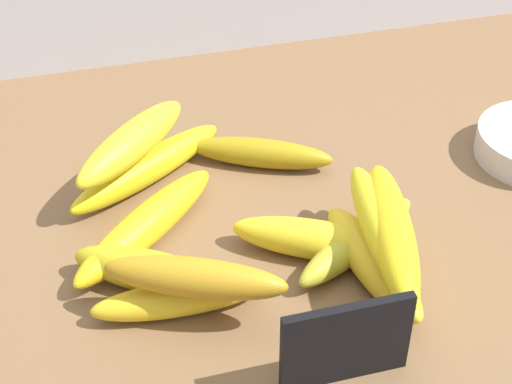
{
  "coord_description": "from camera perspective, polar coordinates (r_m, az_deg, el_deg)",
  "views": [
    {
      "loc": [
        -20.93,
        -59.31,
        58.09
      ],
      "look_at": [
        -4.6,
        1.09,
        8.0
      ],
      "focal_mm": 57.73,
      "sensor_mm": 36.0,
      "label": 1
    }
  ],
  "objects": [
    {
      "name": "banana_8",
      "position": [
        0.71,
        -4.24,
        -5.94
      ],
      "size": [
        16.34,
        9.86,
        3.57
      ],
      "primitive_type": "ellipsoid",
      "rotation": [
        0.0,
        0.0,
        5.87
      ],
      "color": "#C08A1D",
      "rests_on": "banana_6"
    },
    {
      "name": "banana_11",
      "position": [
        0.87,
        -8.64,
        3.4
      ],
      "size": [
        15.07,
        14.93,
        3.98
      ],
      "primitive_type": "ellipsoid",
      "rotation": [
        0.0,
        0.0,
        3.92
      ],
      "color": "yellow",
      "rests_on": "banana_5"
    },
    {
      "name": "chalkboard_sign",
      "position": [
        0.68,
        6.23,
        -10.51
      ],
      "size": [
        11.0,
        1.8,
        8.4
      ],
      "color": "black",
      "rests_on": "counter_top"
    },
    {
      "name": "banana_6",
      "position": [
        0.75,
        -5.45,
        -7.38
      ],
      "size": [
        15.73,
        4.02,
        3.3
      ],
      "primitive_type": "ellipsoid",
      "rotation": [
        0.0,
        0.0,
        6.24
      ],
      "color": "yellow",
      "rests_on": "counter_top"
    },
    {
      "name": "banana_10",
      "position": [
        0.75,
        8.77,
        -2.76
      ],
      "size": [
        5.48,
        19.57,
        3.45
      ],
      "primitive_type": "ellipsoid",
      "rotation": [
        0.0,
        0.0,
        4.61
      ],
      "color": "yellow",
      "rests_on": "banana_3"
    },
    {
      "name": "banana_0",
      "position": [
        0.8,
        7.06,
        -3.36
      ],
      "size": [
        16.1,
        11.55,
        3.4
      ],
      "primitive_type": "ellipsoid",
      "rotation": [
        0.0,
        0.0,
        3.68
      ],
      "color": "gold",
      "rests_on": "counter_top"
    },
    {
      "name": "banana_4",
      "position": [
        0.77,
        -7.29,
        -5.51
      ],
      "size": [
        15.18,
        11.62,
        4.04
      ],
      "primitive_type": "ellipsoid",
      "rotation": [
        0.0,
        0.0,
        2.58
      ],
      "color": "gold",
      "rests_on": "counter_top"
    },
    {
      "name": "banana_9",
      "position": [
        0.75,
        9.39,
        -2.78
      ],
      "size": [
        8.5,
        19.88,
        3.9
      ],
      "primitive_type": "ellipsoid",
      "rotation": [
        0.0,
        0.0,
        4.47
      ],
      "color": "yellow",
      "rests_on": "banana_3"
    },
    {
      "name": "banana_1",
      "position": [
        0.91,
        0.33,
        2.72
      ],
      "size": [
        15.91,
        9.81,
        3.27
      ],
      "primitive_type": "ellipsoid",
      "rotation": [
        0.0,
        0.0,
        5.84
      ],
      "color": "#A48816",
      "rests_on": "counter_top"
    },
    {
      "name": "banana_5",
      "position": [
        0.89,
        -7.51,
        1.71
      ],
      "size": [
        19.43,
        14.02,
        3.58
      ],
      "primitive_type": "ellipsoid",
      "rotation": [
        0.0,
        0.0,
        3.7
      ],
      "color": "yellow",
      "rests_on": "counter_top"
    },
    {
      "name": "banana_7",
      "position": [
        0.82,
        -7.63,
        -2.3
      ],
      "size": [
        17.83,
        16.43,
        3.85
      ],
      "primitive_type": "ellipsoid",
      "rotation": [
        0.0,
        0.0,
        0.73
      ],
      "color": "yellow",
      "rests_on": "counter_top"
    },
    {
      "name": "banana_2",
      "position": [
        0.8,
        4.41,
        -3.26
      ],
      "size": [
        16.38,
        11.23,
        3.92
      ],
      "primitive_type": "ellipsoid",
      "rotation": [
        0.0,
        0.0,
        2.65
      ],
      "color": "yellow",
      "rests_on": "counter_top"
    },
    {
      "name": "counter_top",
      "position": [
        0.85,
        3.2,
        -3.38
      ],
      "size": [
        110.0,
        76.0,
        3.0
      ],
      "primitive_type": "cube",
      "color": "brown",
      "rests_on": "ground"
    },
    {
      "name": "banana_3",
      "position": [
        0.78,
        8.07,
        -4.84
      ],
      "size": [
        6.36,
        16.74,
        4.02
      ],
      "primitive_type": "ellipsoid",
      "rotation": [
        0.0,
        0.0,
        4.86
      ],
      "color": "yellow",
      "rests_on": "counter_top"
    }
  ]
}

